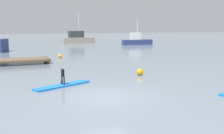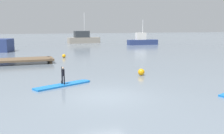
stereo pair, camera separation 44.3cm
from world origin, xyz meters
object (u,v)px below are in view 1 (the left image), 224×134
(fishing_boat_green_midground, at_px, (137,41))
(paddler_child_solo, at_px, (63,75))
(mooring_buoy_mid, at_px, (60,56))
(paddleboard_near, at_px, (63,85))
(motor_boat_small_navy, at_px, (78,38))
(mooring_buoy_near, at_px, (140,72))

(fishing_boat_green_midground, bearing_deg, paddler_child_solo, -123.67)
(paddler_child_solo, distance_m, mooring_buoy_mid, 14.30)
(mooring_buoy_mid, bearing_deg, fishing_boat_green_midground, 42.16)
(paddleboard_near, relative_size, mooring_buoy_mid, 8.69)
(mooring_buoy_mid, bearing_deg, paddler_child_solo, -99.46)
(paddleboard_near, distance_m, motor_boat_small_navy, 40.33)
(paddleboard_near, height_order, mooring_buoy_mid, mooring_buoy_mid)
(paddleboard_near, relative_size, fishing_boat_green_midground, 0.60)
(mooring_buoy_near, bearing_deg, mooring_buoy_mid, 105.58)
(paddleboard_near, distance_m, fishing_boat_green_midground, 36.29)
(paddleboard_near, relative_size, paddler_child_solo, 3.45)
(paddler_child_solo, distance_m, mooring_buoy_near, 6.07)
(paddleboard_near, distance_m, mooring_buoy_mid, 14.31)
(paddleboard_near, distance_m, mooring_buoy_near, 6.06)
(fishing_boat_green_midground, bearing_deg, paddleboard_near, -123.67)
(mooring_buoy_near, bearing_deg, paddler_child_solo, -166.09)
(fishing_boat_green_midground, xyz_separation_m, mooring_buoy_near, (-14.23, -28.72, -0.55))
(fishing_boat_green_midground, relative_size, mooring_buoy_near, 12.51)
(paddler_child_solo, height_order, mooring_buoy_near, paddler_child_solo)
(motor_boat_small_navy, bearing_deg, mooring_buoy_mid, -108.27)
(paddler_child_solo, xyz_separation_m, fishing_boat_green_midground, (20.10, 30.18, 0.11))
(fishing_boat_green_midground, height_order, mooring_buoy_mid, fishing_boat_green_midground)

